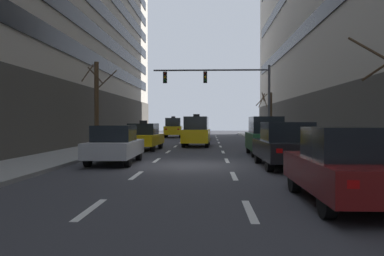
{
  "coord_description": "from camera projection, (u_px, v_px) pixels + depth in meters",
  "views": [
    {
      "loc": [
        0.79,
        -15.8,
        1.77
      ],
      "look_at": [
        -0.56,
        15.28,
        1.25
      ],
      "focal_mm": 36.96,
      "sensor_mm": 36.0,
      "label": 1
    }
  ],
  "objects": [
    {
      "name": "car_parked_0",
      "position": [
        347.0,
        166.0,
        8.4
      ],
      "size": [
        1.85,
        4.4,
        1.65
      ],
      "color": "black",
      "rests_on": "ground"
    },
    {
      "name": "lane_stripe_l1_s2",
      "position": [
        90.0,
        209.0,
        7.92
      ],
      "size": [
        0.16,
        2.0,
        0.01
      ],
      "primitive_type": "cube",
      "color": "silver",
      "rests_on": "ground"
    },
    {
      "name": "lane_stripe_l1_s5",
      "position": [
        168.0,
        152.0,
        22.91
      ],
      "size": [
        0.16,
        2.0,
        0.01
      ],
      "primitive_type": "cube",
      "color": "silver",
      "rests_on": "ground"
    },
    {
      "name": "lane_stripe_l2_s10",
      "position": [
        216.0,
        136.0,
        47.74
      ],
      "size": [
        0.16,
        2.0,
        0.01
      ],
      "primitive_type": "cube",
      "color": "silver",
      "rests_on": "ground"
    },
    {
      "name": "taxi_driving_0",
      "position": [
        173.0,
        128.0,
        43.79
      ],
      "size": [
        2.02,
        4.5,
        2.33
      ],
      "color": "black",
      "rests_on": "ground"
    },
    {
      "name": "lane_stripe_l2_s8",
      "position": [
        217.0,
        140.0,
        37.75
      ],
      "size": [
        0.16,
        2.0,
        0.01
      ],
      "primitive_type": "cube",
      "color": "silver",
      "rests_on": "ground"
    },
    {
      "name": "lane_stripe_l1_s9",
      "position": [
        187.0,
        138.0,
        42.89
      ],
      "size": [
        0.16,
        2.0,
        0.01
      ],
      "primitive_type": "cube",
      "color": "silver",
      "rests_on": "ground"
    },
    {
      "name": "lane_stripe_l1_s4",
      "position": [
        157.0,
        160.0,
        17.91
      ],
      "size": [
        0.16,
        2.0,
        0.01
      ],
      "primitive_type": "cube",
      "color": "silver",
      "rests_on": "ground"
    },
    {
      "name": "car_parked_2",
      "position": [
        265.0,
        136.0,
        20.55
      ],
      "size": [
        1.76,
        4.17,
        2.01
      ],
      "color": "black",
      "rests_on": "ground"
    },
    {
      "name": "lane_stripe_l2_s7",
      "position": [
        219.0,
        143.0,
        32.76
      ],
      "size": [
        0.16,
        2.0,
        0.01
      ],
      "primitive_type": "cube",
      "color": "silver",
      "rests_on": "ground"
    },
    {
      "name": "lane_stripe_l2_s6",
      "position": [
        220.0,
        146.0,
        27.76
      ],
      "size": [
        0.16,
        2.0,
        0.01
      ],
      "primitive_type": "cube",
      "color": "silver",
      "rests_on": "ground"
    },
    {
      "name": "lane_stripe_l2_s2",
      "position": [
        250.0,
        211.0,
        7.79
      ],
      "size": [
        0.16,
        2.0,
        0.01
      ],
      "primitive_type": "cube",
      "color": "silver",
      "rests_on": "ground"
    },
    {
      "name": "car_driving_4",
      "position": [
        115.0,
        145.0,
        16.51
      ],
      "size": [
        1.84,
        4.3,
        1.6
      ],
      "color": "black",
      "rests_on": "ground"
    },
    {
      "name": "car_parked_1",
      "position": [
        286.0,
        145.0,
        15.14
      ],
      "size": [
        2.03,
        4.68,
        1.74
      ],
      "color": "black",
      "rests_on": "ground"
    },
    {
      "name": "taxi_driving_2",
      "position": [
        196.0,
        132.0,
        27.81
      ],
      "size": [
        1.97,
        4.41,
        2.28
      ],
      "color": "black",
      "rests_on": "ground"
    },
    {
      "name": "lane_stripe_l1_s8",
      "position": [
        184.0,
        140.0,
        37.89
      ],
      "size": [
        0.16,
        2.0,
        0.01
      ],
      "primitive_type": "cube",
      "color": "silver",
      "rests_on": "ground"
    },
    {
      "name": "traffic_signal_0",
      "position": [
        227.0,
        86.0,
        28.96
      ],
      "size": [
        8.58,
        0.35,
        5.75
      ],
      "color": "#4C4C51",
      "rests_on": "sidewalk_right"
    },
    {
      "name": "lane_stripe_l2_s3",
      "position": [
        234.0,
        176.0,
        12.78
      ],
      "size": [
        0.16,
        2.0,
        0.01
      ],
      "primitive_type": "cube",
      "color": "silver",
      "rests_on": "ground"
    },
    {
      "name": "lane_stripe_l1_s7",
      "position": [
        181.0,
        143.0,
        32.9
      ],
      "size": [
        0.16,
        2.0,
        0.01
      ],
      "primitive_type": "cube",
      "color": "silver",
      "rests_on": "ground"
    },
    {
      "name": "sidewalk_left",
      "position": [
        34.0,
        163.0,
        16.12
      ],
      "size": [
        3.16,
        80.0,
        0.14
      ],
      "primitive_type": "cube",
      "color": "gray",
      "rests_on": "ground"
    },
    {
      "name": "lane_stripe_l1_s3",
      "position": [
        136.0,
        175.0,
        12.92
      ],
      "size": [
        0.16,
        2.0,
        0.01
      ],
      "primitive_type": "cube",
      "color": "silver",
      "rests_on": "ground"
    },
    {
      "name": "lane_stripe_l1_s6",
      "position": [
        175.0,
        146.0,
        27.9
      ],
      "size": [
        0.16,
        2.0,
        0.01
      ],
      "primitive_type": "cube",
      "color": "silver",
      "rests_on": "ground"
    },
    {
      "name": "lane_stripe_l2_s9",
      "position": [
        217.0,
        138.0,
        42.75
      ],
      "size": [
        0.16,
        2.0,
        0.01
      ],
      "primitive_type": "cube",
      "color": "silver",
      "rests_on": "ground"
    },
    {
      "name": "taxi_driving_1",
      "position": [
        144.0,
        137.0,
        24.39
      ],
      "size": [
        2.03,
        4.47,
        1.82
      ],
      "color": "black",
      "rests_on": "ground"
    },
    {
      "name": "street_tree_0",
      "position": [
        270.0,
        114.0,
        33.66
      ],
      "size": [
        1.4,
        1.94,
        4.16
      ],
      "color": "#4C3823",
      "rests_on": "sidewalk_right"
    },
    {
      "name": "sidewalk_right",
      "position": [
        350.0,
        164.0,
        15.57
      ],
      "size": [
        3.16,
        80.0,
        0.14
      ],
      "primitive_type": "cube",
      "color": "gray",
      "rests_on": "ground"
    },
    {
      "name": "car_driving_3",
      "position": [
        200.0,
        130.0,
        40.19
      ],
      "size": [
        1.97,
        4.6,
        1.72
      ],
      "color": "black",
      "rests_on": "ground"
    },
    {
      "name": "pedestrian_0",
      "position": [
        281.0,
        130.0,
        30.99
      ],
      "size": [
        0.5,
        0.3,
        1.68
      ],
      "color": "brown",
      "rests_on": "sidewalk_right"
    },
    {
      "name": "ground_plane",
      "position": [
        189.0,
        165.0,
        15.85
      ],
      "size": [
        120.0,
        120.0,
        0.0
      ],
      "primitive_type": "plane",
      "color": "#38383D"
    },
    {
      "name": "lane_stripe_l2_s4",
      "position": [
        227.0,
        161.0,
        17.77
      ],
      "size": [
        0.16,
        2.0,
        0.01
      ],
      "primitive_type": "cube",
      "color": "silver",
      "rests_on": "ground"
    },
    {
      "name": "lane_stripe_l2_s5",
      "position": [
        223.0,
        152.0,
        22.77
      ],
      "size": [
        0.16,
        2.0,
        0.01
      ],
      "primitive_type": "cube",
      "color": "silver",
      "rests_on": "ground"
    },
    {
      "name": "street_tree_1",
      "position": [
        97.0,
        103.0,
        23.97
      ],
      "size": [
        1.97,
        1.71,
        5.24
      ],
      "color": "#4C3823",
      "rests_on": "sidewalk_left"
    },
    {
      "name": "lane_stripe_l1_s10",
      "position": [
        189.0,
        136.0,
        47.88
      ],
      "size": [
        0.16,
        2.0,
        0.01
      ],
      "primitive_type": "cube",
      "color": "silver",
      "rests_on": "ground"
    }
  ]
}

